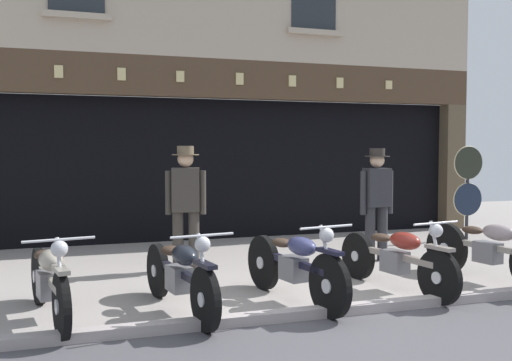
% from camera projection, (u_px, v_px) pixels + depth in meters
% --- Properties ---
extents(ground, '(23.01, 22.00, 0.18)m').
position_uv_depth(ground, '(386.00, 355.00, 4.81)').
color(ground, '#9B938D').
extents(shop_facade, '(11.31, 4.42, 6.03)m').
position_uv_depth(shop_facade, '(187.00, 150.00, 12.30)').
color(shop_facade, black).
rests_on(shop_facade, ground).
extents(motorcycle_left, '(0.62, 1.96, 0.90)m').
position_uv_depth(motorcycle_left, '(49.00, 279.00, 5.62)').
color(motorcycle_left, black).
rests_on(motorcycle_left, ground).
extents(motorcycle_center_left, '(0.62, 2.01, 0.89)m').
position_uv_depth(motorcycle_center_left, '(180.00, 273.00, 5.89)').
color(motorcycle_center_left, black).
rests_on(motorcycle_center_left, ground).
extents(motorcycle_center, '(0.62, 1.98, 0.92)m').
position_uv_depth(motorcycle_center, '(295.00, 264.00, 6.29)').
color(motorcycle_center, black).
rests_on(motorcycle_center, ground).
extents(motorcycle_center_right, '(0.62, 2.01, 0.90)m').
position_uv_depth(motorcycle_center_right, '(396.00, 257.00, 6.80)').
color(motorcycle_center_right, black).
rests_on(motorcycle_center_right, ground).
extents(motorcycle_right, '(0.62, 2.01, 0.93)m').
position_uv_depth(motorcycle_right, '(489.00, 249.00, 7.21)').
color(motorcycle_right, black).
rests_on(motorcycle_right, ground).
extents(salesman_left, '(0.55, 0.37, 1.72)m').
position_uv_depth(salesman_left, '(186.00, 201.00, 7.98)').
color(salesman_left, '#38332D').
rests_on(salesman_left, ground).
extents(shopkeeper_center, '(0.56, 0.37, 1.69)m').
position_uv_depth(shopkeeper_center, '(377.00, 198.00, 8.64)').
color(shopkeeper_center, '#2D2D33').
rests_on(shopkeeper_center, ground).
extents(tyre_sign_pole, '(0.62, 0.06, 1.74)m').
position_uv_depth(tyre_sign_pole, '(468.00, 182.00, 10.68)').
color(tyre_sign_pole, '#232328').
rests_on(tyre_sign_pole, ground).
extents(advert_board_near, '(0.83, 0.03, 0.93)m').
position_uv_depth(advert_board_near, '(95.00, 151.00, 10.13)').
color(advert_board_near, silver).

